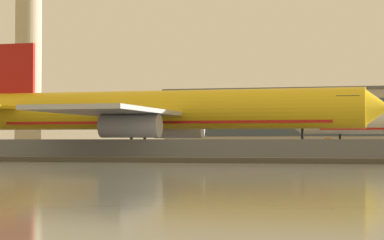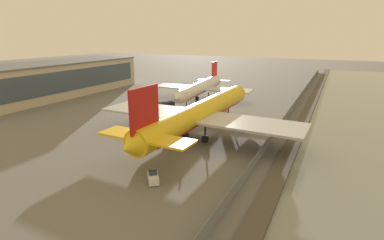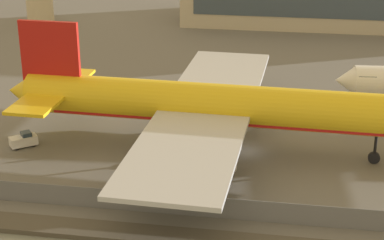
% 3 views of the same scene
% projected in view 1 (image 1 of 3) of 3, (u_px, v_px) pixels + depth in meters
% --- Properties ---
extents(ground_plane, '(500.00, 500.00, 0.00)m').
position_uv_depth(ground_plane, '(181.00, 157.00, 92.36)').
color(ground_plane, '#66635E').
extents(shoreline_seawall, '(320.00, 3.00, 0.50)m').
position_uv_depth(shoreline_seawall, '(130.00, 159.00, 72.41)').
color(shoreline_seawall, '#474238').
rests_on(shoreline_seawall, ground).
extents(perimeter_fence, '(280.00, 0.10, 2.21)m').
position_uv_depth(perimeter_fence, '(144.00, 150.00, 76.81)').
color(perimeter_fence, slate).
rests_on(perimeter_fence, ground).
extents(cargo_jet_yellow, '(54.59, 47.07, 14.91)m').
position_uv_depth(cargo_jet_yellow, '(158.00, 112.00, 92.83)').
color(cargo_jet_yellow, yellow).
rests_on(cargo_jet_yellow, ground).
extents(ops_van, '(5.48, 4.67, 2.48)m').
position_uv_depth(ops_van, '(329.00, 146.00, 108.37)').
color(ops_van, '#1E2328').
rests_on(ops_van, ground).
extents(control_tower, '(11.36, 11.36, 48.74)m').
position_uv_depth(control_tower, '(28.00, 24.00, 163.23)').
color(control_tower, '#C6B793').
rests_on(control_tower, ground).
extents(terminal_building, '(73.00, 22.26, 12.81)m').
position_uv_depth(terminal_building, '(343.00, 120.00, 157.42)').
color(terminal_building, '#BCB299').
rests_on(terminal_building, ground).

